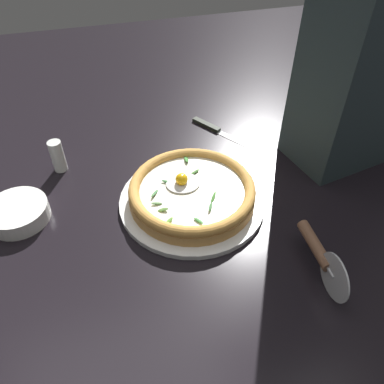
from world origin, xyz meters
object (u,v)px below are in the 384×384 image
Objects in this scene: pizza_cutter at (321,254)px; pepper_shaker at (58,156)px; side_bowl at (18,213)px; pizza at (192,191)px; table_knife at (216,130)px.

pizza_cutter is 2.15× the size of pepper_shaker.
side_bowl is at bearing 151.72° from pizza_cutter.
pepper_shaker is at bearing 143.90° from pizza.
pizza is 1.33× the size of table_knife.
side_bowl reaches higher than table_knife.
side_bowl is 0.55m from table_knife.
pizza_cutter reaches higher than side_bowl.
pizza reaches higher than side_bowl.
side_bowl is at bearing -158.31° from table_knife.
pizza_cutter is 0.50m from table_knife.
pizza_cutter reaches higher than pepper_shaker.
side_bowl is 0.17m from pepper_shaker.
side_bowl is 0.62m from pizza_cutter.
table_knife is 0.43m from pepper_shaker.
pizza_cutter is at bearing -44.23° from pepper_shaker.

